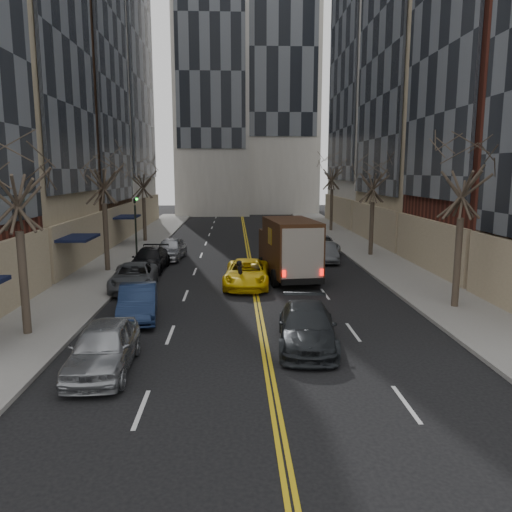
# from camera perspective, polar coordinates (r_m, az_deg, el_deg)

# --- Properties ---
(ground) EXTENTS (160.00, 160.00, 0.00)m
(ground) POSITION_cam_1_polar(r_m,az_deg,el_deg) (11.98, 3.03, -21.08)
(ground) COLOR black
(ground) RESTS_ON ground
(sidewalk_left) EXTENTS (4.00, 66.00, 0.15)m
(sidewalk_left) POSITION_cam_1_polar(r_m,az_deg,el_deg) (38.56, -14.36, 0.38)
(sidewalk_left) COLOR slate
(sidewalk_left) RESTS_ON ground
(sidewalk_right) EXTENTS (4.00, 66.00, 0.15)m
(sidewalk_right) POSITION_cam_1_polar(r_m,az_deg,el_deg) (39.04, 12.45, 0.57)
(sidewalk_right) COLOR slate
(sidewalk_right) RESTS_ON ground
(streetwall_left) EXTENTS (14.00, 49.50, 36.00)m
(streetwall_left) POSITION_cam_1_polar(r_m,az_deg,el_deg) (44.88, -23.99, 21.05)
(streetwall_left) COLOR #562319
(streetwall_left) RESTS_ON ground
(streetwall_right) EXTENTS (12.26, 49.00, 34.00)m
(streetwall_right) POSITION_cam_1_polar(r_m,az_deg,el_deg) (46.74, 20.78, 20.18)
(streetwall_right) COLOR #4C301E
(streetwall_right) RESTS_ON ground
(tree_lf_near) EXTENTS (3.20, 3.20, 8.41)m
(tree_lf_near) POSITION_cam_1_polar(r_m,az_deg,el_deg) (19.83, -25.88, 9.07)
(tree_lf_near) COLOR #382D23
(tree_lf_near) RESTS_ON sidewalk_left
(tree_lf_mid) EXTENTS (3.20, 3.20, 8.91)m
(tree_lf_mid) POSITION_cam_1_polar(r_m,az_deg,el_deg) (31.23, -17.15, 10.15)
(tree_lf_mid) COLOR #382D23
(tree_lf_mid) RESTS_ON sidewalk_left
(tree_lf_far) EXTENTS (3.20, 3.20, 8.12)m
(tree_lf_far) POSITION_cam_1_polar(r_m,az_deg,el_deg) (43.93, -12.83, 9.34)
(tree_lf_far) COLOR #382D23
(tree_lf_far) RESTS_ON sidewalk_left
(tree_rt_near) EXTENTS (3.20, 3.20, 8.71)m
(tree_rt_near) POSITION_cam_1_polar(r_m,az_deg,el_deg) (23.41, 22.71, 9.77)
(tree_rt_near) COLOR #382D23
(tree_rt_near) RESTS_ON sidewalk_right
(tree_rt_mid) EXTENTS (3.20, 3.20, 8.32)m
(tree_rt_mid) POSITION_cam_1_polar(r_m,az_deg,el_deg) (36.59, 13.30, 9.52)
(tree_rt_mid) COLOR #382D23
(tree_rt_mid) RESTS_ON sidewalk_right
(tree_rt_far) EXTENTS (3.20, 3.20, 9.11)m
(tree_rt_far) POSITION_cam_1_polar(r_m,az_deg,el_deg) (51.20, 8.74, 10.29)
(tree_rt_far) COLOR #382D23
(tree_rt_far) RESTS_ON sidewalk_right
(traffic_signal) EXTENTS (0.29, 0.26, 4.70)m
(traffic_signal) POSITION_cam_1_polar(r_m,az_deg,el_deg) (33.03, -13.60, 3.69)
(traffic_signal) COLOR black
(traffic_signal) RESTS_ON sidewalk_left
(ups_truck) EXTENTS (3.20, 6.59, 3.47)m
(ups_truck) POSITION_cam_1_polar(r_m,az_deg,el_deg) (28.29, 3.79, 0.79)
(ups_truck) COLOR black
(ups_truck) RESTS_ON ground
(observer_sedan) EXTENTS (2.45, 5.07, 1.42)m
(observer_sedan) POSITION_cam_1_polar(r_m,az_deg,el_deg) (17.82, 5.84, -8.04)
(observer_sedan) COLOR black
(observer_sedan) RESTS_ON ground
(taxi) EXTENTS (2.65, 5.19, 1.40)m
(taxi) POSITION_cam_1_polar(r_m,az_deg,el_deg) (26.71, -1.06, -2.01)
(taxi) COLOR #E0B809
(taxi) RESTS_ON ground
(pedestrian) EXTENTS (0.40, 0.60, 1.62)m
(pedestrian) POSITION_cam_1_polar(r_m,az_deg,el_deg) (25.55, -1.82, -2.30)
(pedestrian) COLOR black
(pedestrian) RESTS_ON ground
(parked_lf_a) EXTENTS (1.94, 4.54, 1.53)m
(parked_lf_a) POSITION_cam_1_polar(r_m,az_deg,el_deg) (16.30, -17.04, -9.95)
(parked_lf_a) COLOR #9B9EA2
(parked_lf_a) RESTS_ON ground
(parked_lf_b) EXTENTS (2.06, 4.46, 1.41)m
(parked_lf_b) POSITION_cam_1_polar(r_m,az_deg,el_deg) (21.52, -13.34, -5.15)
(parked_lf_b) COLOR #121F3B
(parked_lf_b) RESTS_ON ground
(parked_lf_c) EXTENTS (2.65, 5.03, 1.35)m
(parked_lf_c) POSITION_cam_1_polar(r_m,az_deg,el_deg) (26.76, -13.78, -2.33)
(parked_lf_c) COLOR #4A4D52
(parked_lf_c) RESTS_ON ground
(parked_lf_d) EXTENTS (2.11, 4.90, 1.41)m
(parked_lf_d) POSITION_cam_1_polar(r_m,az_deg,el_deg) (31.51, -12.06, -0.41)
(parked_lf_d) COLOR black
(parked_lf_d) RESTS_ON ground
(parked_lf_e) EXTENTS (2.14, 4.58, 1.52)m
(parked_lf_e) POSITION_cam_1_polar(r_m,az_deg,el_deg) (35.30, -9.74, 0.82)
(parked_lf_e) COLOR #A7A9AF
(parked_lf_e) RESTS_ON ground
(parked_rt_a) EXTENTS (1.52, 4.05, 1.32)m
(parked_rt_a) POSITION_cam_1_polar(r_m,az_deg,el_deg) (34.26, 7.87, 0.44)
(parked_rt_a) COLOR #44474B
(parked_rt_a) RESTS_ON ground
(parked_rt_b) EXTENTS (2.22, 4.73, 1.31)m
(parked_rt_b) POSITION_cam_1_polar(r_m,az_deg,el_deg) (37.79, 7.54, 1.30)
(parked_rt_b) COLOR #A2A5A9
(parked_rt_b) RESTS_ON ground
(parked_rt_c) EXTENTS (2.28, 4.93, 1.39)m
(parked_rt_c) POSITION_cam_1_polar(r_m,az_deg,el_deg) (50.06, 4.72, 3.46)
(parked_rt_c) COLOR black
(parked_rt_c) RESTS_ON ground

